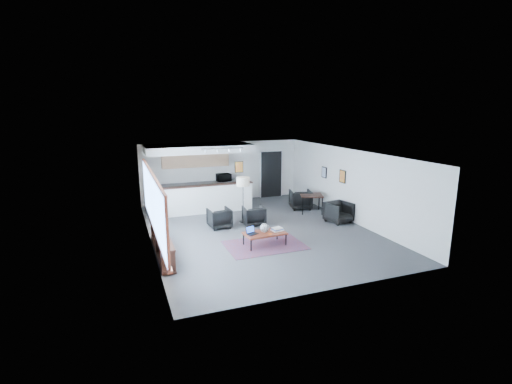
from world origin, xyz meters
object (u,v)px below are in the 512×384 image
object	(u,v)px
ceramic_pot	(265,228)
dining_chair_near	(339,213)
book_stack	(277,229)
microwave	(224,177)
armchair_left	(219,217)
floor_lamp	(243,183)
dining_chair_far	(300,200)
laptop	(251,232)
coffee_table	(265,233)
dining_table	(311,196)
armchair_right	(254,215)

from	to	relation	value
ceramic_pot	dining_chair_near	world-z (taller)	dining_chair_near
book_stack	dining_chair_near	xyz separation A→B (m)	(2.94, 1.19, -0.10)
microwave	ceramic_pot	bearing A→B (deg)	-100.77
armchair_left	floor_lamp	bearing A→B (deg)	-163.59
dining_chair_far	armchair_left	bearing A→B (deg)	33.16
laptop	ceramic_pot	size ratio (longest dim) A/B	1.33
coffee_table	ceramic_pot	bearing A→B (deg)	74.97
laptop	dining_chair_near	world-z (taller)	dining_chair_near
floor_lamp	dining_table	bearing A→B (deg)	4.97
armchair_left	floor_lamp	size ratio (longest dim) A/B	0.46
coffee_table	floor_lamp	bearing A→B (deg)	82.48
dining_table	microwave	xyz separation A→B (m)	(-2.76, 2.79, 0.48)
book_stack	microwave	size ratio (longest dim) A/B	0.66
floor_lamp	laptop	bearing A→B (deg)	-103.29
dining_chair_far	ceramic_pot	bearing A→B (deg)	63.62
book_stack	dining_table	distance (m)	3.82
coffee_table	ceramic_pot	xyz separation A→B (m)	(0.00, 0.02, 0.17)
armchair_right	dining_chair_far	world-z (taller)	armchair_right
ceramic_pot	armchair_left	distance (m)	2.27
dining_table	ceramic_pot	bearing A→B (deg)	-138.46
book_stack	microwave	world-z (taller)	microwave
dining_table	dining_chair_near	size ratio (longest dim) A/B	1.56
coffee_table	dining_chair_far	distance (m)	4.48
book_stack	armchair_left	distance (m)	2.45
dining_chair_near	microwave	bearing A→B (deg)	113.60
microwave	book_stack	bearing A→B (deg)	-96.51
armchair_left	dining_chair_far	size ratio (longest dim) A/B	1.03
armchair_left	microwave	size ratio (longest dim) A/B	1.27
ceramic_pot	laptop	bearing A→B (deg)	176.76
armchair_right	floor_lamp	bearing A→B (deg)	-60.62
book_stack	coffee_table	bearing A→B (deg)	-177.30
coffee_table	microwave	bearing A→B (deg)	83.16
book_stack	dining_chair_far	xyz separation A→B (m)	(2.53, 3.36, -0.09)
laptop	book_stack	world-z (taller)	laptop
coffee_table	microwave	xyz separation A→B (m)	(0.32, 5.53, 0.76)
book_stack	microwave	distance (m)	5.55
microwave	dining_chair_far	bearing A→B (deg)	-46.82
ceramic_pot	dining_table	bearing A→B (deg)	41.54
armchair_left	armchair_right	distance (m)	1.22
armchair_left	dining_table	xyz separation A→B (m)	(3.89, 0.61, 0.28)
coffee_table	microwave	size ratio (longest dim) A/B	2.17
armchair_right	dining_chair_far	xyz separation A→B (m)	(2.55, 1.39, -0.01)
ceramic_pot	dining_chair_far	bearing A→B (deg)	48.85
dining_chair_near	floor_lamp	bearing A→B (deg)	146.53
armchair_left	microwave	world-z (taller)	microwave
coffee_table	laptop	distance (m)	0.42
ceramic_pot	floor_lamp	bearing A→B (deg)	86.12
coffee_table	ceramic_pot	world-z (taller)	ceramic_pot
dining_table	microwave	world-z (taller)	microwave
book_stack	microwave	xyz separation A→B (m)	(-0.10, 5.51, 0.68)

